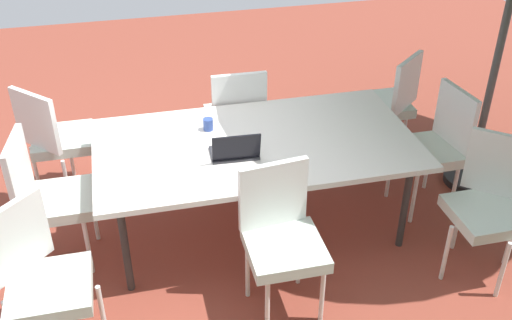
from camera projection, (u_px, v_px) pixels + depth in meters
The scene contains 12 objects.
ground_plane at pixel (256, 227), 4.65m from camera, with size 10.00×10.00×0.02m, color brown.
dining_table at pixel (256, 147), 4.27m from camera, with size 2.24×1.21×0.75m.
chair_northwest at pixel (490, 201), 3.98m from camera, with size 0.58×0.59×0.98m.
chair_north at pixel (281, 235), 3.69m from camera, with size 0.47×0.48×0.98m.
chair_south at pixel (236, 114), 5.01m from camera, with size 0.46×0.46×0.98m.
chair_southeast at pixel (56, 136), 4.71m from camera, with size 0.59×0.59×0.98m.
chair_west at pixel (434, 143), 4.61m from camera, with size 0.48×0.47×0.98m.
chair_east at pixel (47, 194), 4.05m from camera, with size 0.49×0.48×0.98m.
chair_southwest at pixel (388, 101), 5.22m from camera, with size 0.58×0.59×0.98m.
chair_northeast at pixel (40, 277), 3.38m from camera, with size 0.59×0.59×0.98m.
laptop at pixel (235, 151), 4.05m from camera, with size 0.33×0.26×0.21m.
cup at pixel (208, 124), 4.37m from camera, with size 0.07×0.07×0.09m, color #334C99.
Camera 1 is at (0.85, 3.56, 2.91)m, focal length 42.65 mm.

